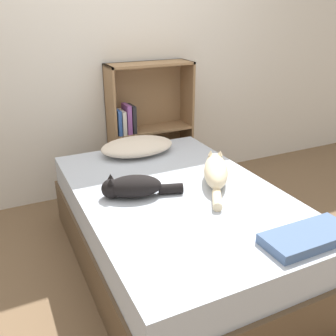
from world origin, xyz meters
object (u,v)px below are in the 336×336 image
(pillow, at_px, (137,146))
(bookshelf, at_px, (146,127))
(bed, at_px, (177,228))
(cat_light, at_px, (216,171))
(cat_dark, at_px, (133,187))

(pillow, distance_m, bookshelf, 0.53)
(pillow, xyz_separation_m, bookshelf, (0.27, 0.46, -0.00))
(bed, xyz_separation_m, cat_light, (0.28, 0.02, 0.34))
(cat_light, bearing_deg, pillow, 51.99)
(cat_light, distance_m, cat_dark, 0.55)
(pillow, bearing_deg, bookshelf, 60.04)
(pillow, height_order, bookshelf, bookshelf)
(pillow, distance_m, cat_light, 0.74)
(bookshelf, bearing_deg, pillow, -119.96)
(bed, bearing_deg, cat_dark, 168.31)
(bookshelf, bearing_deg, cat_light, -89.82)
(cat_light, height_order, bookshelf, bookshelf)
(bed, relative_size, pillow, 3.26)
(bed, relative_size, bookshelf, 1.61)
(bed, xyz_separation_m, bookshelf, (0.28, 1.17, 0.32))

